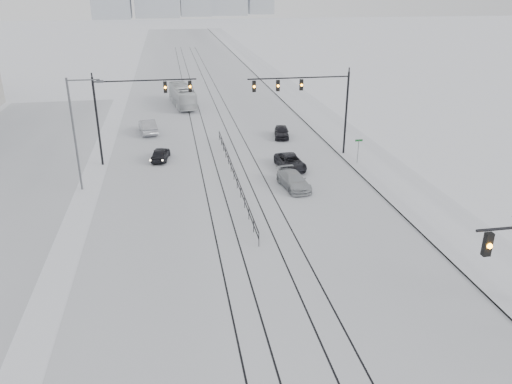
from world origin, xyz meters
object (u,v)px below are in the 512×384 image
object	(u,v)px
sedan_sb_inner	(160,154)
sedan_nb_right	(294,181)
sedan_sb_outer	(148,127)
sedan_nb_far	(282,132)
sedan_nb_front	(290,162)
box_truck	(182,96)

from	to	relation	value
sedan_sb_inner	sedan_nb_right	distance (m)	14.02
sedan_sb_outer	sedan_sb_inner	bearing A→B (deg)	89.17
sedan_sb_inner	sedan_nb_far	world-z (taller)	sedan_nb_far
sedan_sb_outer	sedan_nb_front	world-z (taller)	sedan_sb_outer
sedan_nb_front	sedan_nb_far	bearing A→B (deg)	77.63
sedan_nb_right	sedan_nb_front	bearing A→B (deg)	71.44
sedan_sb_inner	box_truck	world-z (taller)	box_truck
sedan_sb_outer	sedan_nb_right	bearing A→B (deg)	113.88
sedan_nb_front	sedan_nb_far	xyz separation A→B (m)	(1.40, 9.86, 0.02)
sedan_sb_inner	sedan_nb_front	bearing A→B (deg)	168.91
sedan_sb_outer	sedan_nb_front	size ratio (longest dim) A/B	1.05
sedan_sb_inner	sedan_nb_far	distance (m)	14.06
sedan_nb_right	sedan_nb_far	xyz separation A→B (m)	(2.24, 14.45, -0.00)
sedan_nb_far	sedan_sb_outer	bearing A→B (deg)	173.58
box_truck	sedan_nb_far	bearing A→B (deg)	112.83
sedan_nb_front	sedan_nb_right	bearing A→B (deg)	-104.54
sedan_sb_inner	sedan_nb_right	bearing A→B (deg)	149.82
box_truck	sedan_nb_front	bearing A→B (deg)	100.41
sedan_nb_front	sedan_nb_far	distance (m)	9.96
sedan_sb_inner	sedan_nb_far	xyz separation A→B (m)	(12.97, 5.43, 0.02)
sedan_nb_front	box_truck	bearing A→B (deg)	103.30
sedan_sb_inner	box_truck	bearing A→B (deg)	-87.52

